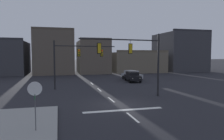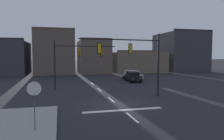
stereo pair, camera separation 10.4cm
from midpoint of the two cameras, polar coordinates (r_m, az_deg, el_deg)
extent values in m
plane|color=#232328|center=(18.53, 1.14, -9.28)|extent=(400.00, 400.00, 0.00)
cube|color=gray|center=(14.26, -25.16, -13.41)|extent=(5.00, 8.00, 0.15)
cube|color=silver|center=(16.66, 3.02, -10.78)|extent=(6.40, 0.50, 0.01)
cube|color=silver|center=(14.84, 5.38, -12.65)|extent=(0.16, 2.40, 0.01)
cube|color=silver|center=(20.41, -0.37, -8.03)|extent=(0.16, 2.40, 0.01)
cube|color=silver|center=(26.18, -3.57, -5.38)|extent=(0.16, 2.40, 0.01)
cube|color=silver|center=(32.03, -5.58, -3.68)|extent=(0.16, 2.40, 0.01)
cylinder|color=black|center=(22.36, 12.30, 1.14)|extent=(0.20, 0.20, 6.36)
cylinder|color=black|center=(20.49, 2.40, 8.24)|extent=(8.28, 0.89, 0.12)
sphere|color=black|center=(22.44, 12.42, 9.41)|extent=(0.18, 0.18, 0.18)
cylinder|color=#56565B|center=(20.86, 4.86, 7.50)|extent=(0.03, 0.03, 0.35)
cube|color=gold|center=(20.83, 4.85, 5.79)|extent=(0.32, 0.27, 0.90)
sphere|color=red|center=(20.95, 4.71, 6.55)|extent=(0.20, 0.20, 0.20)
sphere|color=#2D2314|center=(20.94, 4.70, 5.78)|extent=(0.20, 0.20, 0.20)
sphere|color=black|center=(20.94, 4.70, 5.01)|extent=(0.20, 0.20, 0.20)
cube|color=black|center=(20.81, 4.87, 5.79)|extent=(0.42, 0.07, 1.02)
cylinder|color=#56565B|center=(19.75, -3.68, 7.71)|extent=(0.03, 0.03, 0.35)
cube|color=gold|center=(19.72, -3.67, 5.90)|extent=(0.32, 0.27, 0.90)
sphere|color=red|center=(19.85, -3.78, 6.70)|extent=(0.20, 0.20, 0.20)
sphere|color=#2D2314|center=(19.84, -3.78, 5.89)|extent=(0.20, 0.20, 0.20)
sphere|color=black|center=(19.83, -3.77, 5.07)|extent=(0.20, 0.20, 0.20)
cube|color=black|center=(19.70, -3.66, 5.90)|extent=(0.42, 0.07, 1.02)
cylinder|color=black|center=(27.15, -15.44, 1.20)|extent=(0.20, 0.20, 6.01)
cylinder|color=black|center=(27.81, -7.20, 6.44)|extent=(8.01, 1.00, 0.12)
sphere|color=black|center=(27.19, -15.56, 7.64)|extent=(0.18, 0.18, 0.18)
cylinder|color=#56565B|center=(27.60, -9.08, 5.95)|extent=(0.03, 0.03, 0.35)
cube|color=gold|center=(27.58, -9.06, 4.65)|extent=(0.32, 0.27, 0.90)
sphere|color=red|center=(27.46, -9.02, 5.24)|extent=(0.20, 0.20, 0.20)
sphere|color=#2D2314|center=(27.45, -9.01, 4.66)|extent=(0.20, 0.20, 0.20)
sphere|color=black|center=(27.45, -9.00, 4.07)|extent=(0.20, 0.20, 0.20)
cube|color=black|center=(27.60, -9.07, 4.65)|extent=(0.42, 0.08, 1.02)
cylinder|color=#56565B|center=(28.38, -2.91, 5.94)|extent=(0.03, 0.03, 0.35)
cube|color=gold|center=(28.37, -2.91, 4.67)|extent=(0.32, 0.27, 0.90)
sphere|color=red|center=(28.25, -2.83, 5.25)|extent=(0.20, 0.20, 0.20)
sphere|color=#2D2314|center=(28.24, -2.83, 4.68)|extent=(0.20, 0.20, 0.20)
sphere|color=black|center=(28.24, -2.83, 4.11)|extent=(0.20, 0.20, 0.20)
cube|color=black|center=(28.39, -2.92, 4.67)|extent=(0.42, 0.08, 1.02)
cylinder|color=#56565B|center=(12.42, -20.28, -11.06)|extent=(0.06, 0.06, 2.15)
cylinder|color=white|center=(12.14, -20.44, -4.77)|extent=(0.76, 0.03, 0.76)
cylinder|color=#B21414|center=(12.15, -20.43, -4.76)|extent=(0.68, 0.03, 0.68)
cube|color=#19592D|center=(12.21, -20.38, -6.86)|extent=(0.02, 0.64, 0.16)
cube|color=#9EA0A5|center=(37.03, 5.29, -1.57)|extent=(2.67, 4.68, 0.70)
cube|color=#9EA0A5|center=(37.10, 5.18, -0.58)|extent=(2.07, 2.74, 0.56)
cube|color=#2D3842|center=(36.45, 5.81, -0.69)|extent=(1.54, 0.56, 0.47)
cube|color=#2D3842|center=(38.10, 4.26, -0.48)|extent=(1.53, 0.53, 0.46)
cylinder|color=black|center=(36.31, 7.64, -2.29)|extent=(0.35, 0.67, 0.64)
cylinder|color=black|center=(35.39, 5.35, -2.44)|extent=(0.35, 0.67, 0.64)
cylinder|color=black|center=(38.74, 5.24, -1.89)|extent=(0.35, 0.67, 0.64)
cylinder|color=black|center=(37.88, 3.04, -2.01)|extent=(0.35, 0.67, 0.64)
sphere|color=silver|center=(35.51, 7.93, -1.74)|extent=(0.16, 0.16, 0.16)
sphere|color=silver|center=(34.88, 6.37, -1.83)|extent=(0.16, 0.16, 0.16)
cube|color=maroon|center=(38.88, 3.61, -1.18)|extent=(1.35, 0.32, 0.12)
cube|color=black|center=(34.38, 5.49, -1.99)|extent=(2.14, 4.53, 0.70)
cube|color=black|center=(34.46, 5.43, -0.92)|extent=(1.79, 2.58, 0.56)
cube|color=#2D3842|center=(33.73, 5.78, -1.06)|extent=(1.53, 0.37, 0.47)
cube|color=#2D3842|center=(35.59, 4.93, -0.80)|extent=(1.53, 0.33, 0.46)
cylinder|color=black|center=(33.27, 7.56, -2.86)|extent=(0.27, 0.66, 0.64)
cylinder|color=black|center=(32.81, 4.73, -2.94)|extent=(0.27, 0.66, 0.64)
cylinder|color=black|center=(36.04, 6.18, -2.33)|extent=(0.27, 0.66, 0.64)
cylinder|color=black|center=(35.61, 3.55, -2.39)|extent=(0.27, 0.66, 0.64)
sphere|color=silver|center=(32.45, 7.49, -2.27)|extent=(0.16, 0.16, 0.16)
sphere|color=silver|center=(32.13, 5.53, -2.31)|extent=(0.16, 0.16, 0.16)
cube|color=maroon|center=(36.47, 4.58, -1.52)|extent=(1.37, 0.15, 0.12)
cube|color=#38383D|center=(53.46, -27.42, 2.88)|extent=(10.19, 12.01, 7.34)
cube|color=brown|center=(51.22, -15.50, 4.45)|extent=(8.76, 10.25, 9.65)
cube|color=#493F35|center=(46.73, -15.73, 10.75)|extent=(8.76, 0.60, 0.50)
cube|color=brown|center=(51.80, -5.31, 3.48)|extent=(7.10, 10.15, 7.68)
cube|color=#493F35|center=(47.24, -4.42, 8.41)|extent=(7.10, 0.60, 0.50)
cube|color=#665B4C|center=(55.95, 5.98, 2.14)|extent=(12.90, 12.71, 5.01)
cube|color=brown|center=(50.30, 8.41, 5.05)|extent=(12.90, 0.60, 0.50)
cube|color=#38383D|center=(61.73, 17.66, 4.58)|extent=(10.75, 12.56, 10.28)
cube|color=#2B2B30|center=(57.09, 21.00, 10.00)|extent=(10.75, 0.60, 0.50)
camera|label=1|loc=(0.05, -90.14, -0.01)|focal=33.71mm
camera|label=2|loc=(0.05, 89.86, 0.01)|focal=33.71mm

